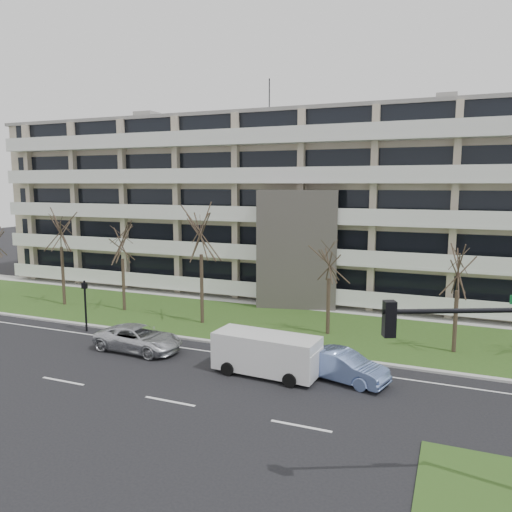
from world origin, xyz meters
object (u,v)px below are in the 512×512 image
at_px(pedestrian_signal, 85,299).
at_px(white_van, 268,351).
at_px(silver_pickup, 139,338).
at_px(blue_sedan, 342,366).
at_px(traffic_signal, 501,372).

bearing_deg(pedestrian_signal, white_van, -19.51).
xyz_separation_m(silver_pickup, white_van, (8.10, -0.62, 0.51)).
distance_m(blue_sedan, white_van, 3.72).
xyz_separation_m(blue_sedan, white_van, (-3.63, -0.66, 0.49)).
relative_size(blue_sedan, white_van, 0.82).
bearing_deg(blue_sedan, pedestrian_signal, 99.10).
xyz_separation_m(white_van, traffic_signal, (9.81, -6.98, 2.89)).
bearing_deg(blue_sedan, white_van, 115.55).
xyz_separation_m(white_van, pedestrian_signal, (-13.50, 2.51, 0.89)).
relative_size(blue_sedan, traffic_signal, 0.70).
height_order(white_van, pedestrian_signal, pedestrian_signal).
relative_size(silver_pickup, white_van, 0.95).
height_order(blue_sedan, white_van, white_van).
bearing_deg(white_van, blue_sedan, 14.27).
bearing_deg(white_van, pedestrian_signal, 173.45).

